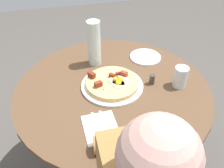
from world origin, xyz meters
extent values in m
plane|color=#4C4742|center=(0.00, 0.00, 0.00)|extent=(6.00, 6.00, 0.00)
cylinder|color=brown|center=(0.00, 0.00, 0.69)|extent=(0.98, 0.98, 0.03)
cylinder|color=#333338|center=(0.00, 0.00, 0.34)|extent=(0.12, 0.12, 0.67)
cylinder|color=#333338|center=(0.00, 0.00, 0.01)|extent=(0.44, 0.44, 0.02)
sphere|color=tan|center=(0.64, -0.05, 1.04)|extent=(0.19, 0.19, 0.19)
cylinder|color=olive|center=(0.36, -0.03, 0.73)|extent=(0.09, 0.27, 0.07)
cylinder|color=silver|center=(-0.01, 0.00, 0.71)|extent=(0.31, 0.31, 0.01)
cylinder|color=tan|center=(-0.01, 0.00, 0.73)|extent=(0.27, 0.27, 0.02)
cylinder|color=white|center=(-0.01, 0.02, 0.74)|extent=(0.06, 0.06, 0.01)
sphere|color=yellow|center=(-0.01, 0.02, 0.75)|extent=(0.03, 0.03, 0.03)
cylinder|color=white|center=(0.00, 0.04, 0.74)|extent=(0.08, 0.08, 0.01)
sphere|color=yellow|center=(0.00, 0.04, 0.75)|extent=(0.03, 0.03, 0.03)
cylinder|color=white|center=(0.02, 0.02, 0.74)|extent=(0.06, 0.06, 0.01)
sphere|color=yellow|center=(0.02, 0.02, 0.75)|extent=(0.03, 0.03, 0.03)
cube|color=maroon|center=(-0.04, 0.07, 0.75)|extent=(0.04, 0.04, 0.03)
cube|color=maroon|center=(-0.04, 0.01, 0.75)|extent=(0.03, 0.03, 0.02)
cube|color=maroon|center=(-0.05, 0.04, 0.75)|extent=(0.01, 0.03, 0.02)
cube|color=maroon|center=(-0.07, -0.09, 0.75)|extent=(0.04, 0.04, 0.03)
cube|color=maroon|center=(0.01, -0.07, 0.75)|extent=(0.03, 0.04, 0.03)
cube|color=#387F2D|center=(-0.06, 0.04, 0.74)|extent=(0.01, 0.01, 0.00)
cube|color=#387F2D|center=(-0.05, -0.10, 0.74)|extent=(0.01, 0.00, 0.00)
cube|color=#387F2D|center=(0.05, -0.06, 0.74)|extent=(0.01, 0.01, 0.00)
cube|color=#387F2D|center=(0.00, 0.08, 0.74)|extent=(0.01, 0.00, 0.00)
cube|color=#387F2D|center=(0.01, 0.07, 0.74)|extent=(0.01, 0.01, 0.00)
cube|color=#387F2D|center=(-0.01, -0.02, 0.74)|extent=(0.01, 0.00, 0.00)
cylinder|color=white|center=(-0.22, 0.25, 0.71)|extent=(0.18, 0.18, 0.01)
cube|color=white|center=(0.25, -0.11, 0.70)|extent=(0.18, 0.15, 0.00)
cube|color=silver|center=(0.25, -0.13, 0.71)|extent=(0.18, 0.02, 0.00)
cube|color=silver|center=(0.24, -0.09, 0.71)|extent=(0.18, 0.02, 0.00)
cylinder|color=silver|center=(0.06, 0.33, 0.76)|extent=(0.07, 0.07, 0.11)
cylinder|color=silver|center=(-0.24, -0.05, 0.83)|extent=(0.07, 0.07, 0.26)
cylinder|color=white|center=(0.40, 0.10, 0.73)|extent=(0.03, 0.03, 0.06)
cylinder|color=#3F3833|center=(0.01, 0.20, 0.73)|extent=(0.03, 0.03, 0.05)
camera|label=1|loc=(0.92, -0.22, 1.49)|focal=39.00mm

